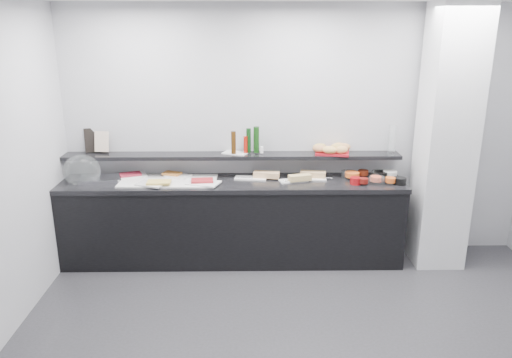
{
  "coord_description": "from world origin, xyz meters",
  "views": [
    {
      "loc": [
        -0.52,
        -3.31,
        2.48
      ],
      "look_at": [
        -0.45,
        1.45,
        1.0
      ],
      "focal_mm": 35.0,
      "sensor_mm": 36.0,
      "label": 1
    }
  ],
  "objects_px": {
    "sandwich_plate_mid": "(293,181)",
    "framed_print": "(96,140)",
    "cloche_base": "(100,179)",
    "bread_tray": "(332,153)",
    "condiment_tray": "(235,153)",
    "carafe": "(392,139)"
  },
  "relations": [
    {
      "from": "condiment_tray",
      "to": "carafe",
      "type": "xyz_separation_m",
      "value": [
        1.68,
        0.01,
        0.14
      ]
    },
    {
      "from": "framed_print",
      "to": "bread_tray",
      "type": "relative_size",
      "value": 0.74
    },
    {
      "from": "sandwich_plate_mid",
      "to": "cloche_base",
      "type": "bearing_deg",
      "value": 164.99
    },
    {
      "from": "cloche_base",
      "to": "carafe",
      "type": "bearing_deg",
      "value": -5.67
    },
    {
      "from": "framed_print",
      "to": "condiment_tray",
      "type": "distance_m",
      "value": 1.52
    },
    {
      "from": "framed_print",
      "to": "sandwich_plate_mid",
      "type": "bearing_deg",
      "value": -21.83
    },
    {
      "from": "cloche_base",
      "to": "framed_print",
      "type": "xyz_separation_m",
      "value": [
        -0.09,
        0.27,
        0.36
      ]
    },
    {
      "from": "sandwich_plate_mid",
      "to": "bread_tray",
      "type": "xyz_separation_m",
      "value": [
        0.43,
        0.19,
        0.25
      ]
    },
    {
      "from": "cloche_base",
      "to": "sandwich_plate_mid",
      "type": "relative_size",
      "value": 1.38
    },
    {
      "from": "sandwich_plate_mid",
      "to": "bread_tray",
      "type": "bearing_deg",
      "value": 9.71
    },
    {
      "from": "framed_print",
      "to": "bread_tray",
      "type": "xyz_separation_m",
      "value": [
        2.55,
        -0.12,
        -0.12
      ]
    },
    {
      "from": "sandwich_plate_mid",
      "to": "carafe",
      "type": "xyz_separation_m",
      "value": [
        1.07,
        0.22,
        0.39
      ]
    },
    {
      "from": "framed_print",
      "to": "condiment_tray",
      "type": "height_order",
      "value": "framed_print"
    },
    {
      "from": "condiment_tray",
      "to": "framed_print",
      "type": "bearing_deg",
      "value": -160.4
    },
    {
      "from": "sandwich_plate_mid",
      "to": "framed_print",
      "type": "bearing_deg",
      "value": 157.91
    },
    {
      "from": "cloche_base",
      "to": "framed_print",
      "type": "relative_size",
      "value": 1.58
    },
    {
      "from": "cloche_base",
      "to": "sandwich_plate_mid",
      "type": "bearing_deg",
      "value": -10.12
    },
    {
      "from": "framed_print",
      "to": "carafe",
      "type": "bearing_deg",
      "value": -15.17
    },
    {
      "from": "sandwich_plate_mid",
      "to": "framed_print",
      "type": "distance_m",
      "value": 2.18
    },
    {
      "from": "condiment_tray",
      "to": "bread_tray",
      "type": "height_order",
      "value": "bread_tray"
    },
    {
      "from": "sandwich_plate_mid",
      "to": "framed_print",
      "type": "xyz_separation_m",
      "value": [
        -2.12,
        0.31,
        0.37
      ]
    },
    {
      "from": "cloche_base",
      "to": "framed_print",
      "type": "height_order",
      "value": "framed_print"
    }
  ]
}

